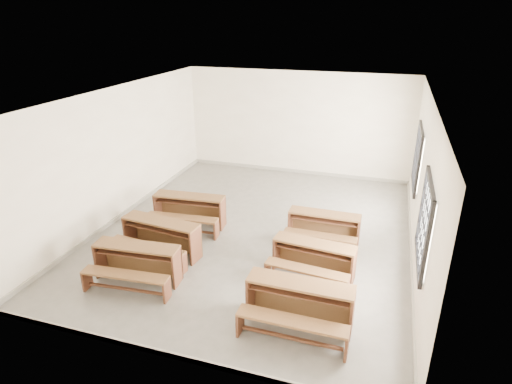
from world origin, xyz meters
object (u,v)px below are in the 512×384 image
(desk_set_0, at_px, (136,261))
(desk_set_3, at_px, (299,301))
(desk_set_1, at_px, (160,235))
(desk_set_4, at_px, (313,257))
(desk_set_5, at_px, (323,226))
(desk_set_2, at_px, (189,208))

(desk_set_0, xyz_separation_m, desk_set_3, (3.21, -0.32, 0.03))
(desk_set_3, bearing_deg, desk_set_1, 158.73)
(desk_set_1, distance_m, desk_set_4, 3.23)
(desk_set_4, relative_size, desk_set_5, 1.05)
(desk_set_5, bearing_deg, desk_set_0, -140.55)
(desk_set_2, bearing_deg, desk_set_3, -44.55)
(desk_set_0, bearing_deg, desk_set_4, 15.37)
(desk_set_1, height_order, desk_set_3, desk_set_3)
(desk_set_1, bearing_deg, desk_set_3, -15.62)
(desk_set_2, height_order, desk_set_5, desk_set_2)
(desk_set_0, xyz_separation_m, desk_set_5, (3.15, 2.54, -0.02))
(desk_set_1, xyz_separation_m, desk_set_5, (3.20, 1.54, -0.04))
(desk_set_1, height_order, desk_set_2, desk_set_1)
(desk_set_3, height_order, desk_set_5, desk_set_3)
(desk_set_2, xyz_separation_m, desk_set_5, (3.22, 0.13, -0.03))
(desk_set_3, bearing_deg, desk_set_0, 175.05)
(desk_set_1, relative_size, desk_set_2, 1.02)
(desk_set_2, bearing_deg, desk_set_0, -93.11)
(desk_set_4, bearing_deg, desk_set_3, -82.66)
(desk_set_0, distance_m, desk_set_4, 3.38)
(desk_set_0, relative_size, desk_set_4, 1.03)
(desk_set_0, relative_size, desk_set_3, 0.97)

